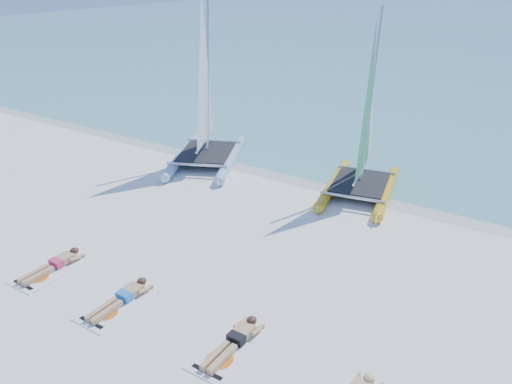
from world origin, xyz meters
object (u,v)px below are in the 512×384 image
towel_b (117,305)px  towel_c (230,349)px  catamaran_blue (205,111)px  sunbather_a (55,264)px  catamaran_yellow (366,134)px  sunbather_b (123,297)px  towel_a (49,271)px  sunbather_c (235,340)px

towel_b → towel_c: 3.04m
catamaran_blue → towel_c: (7.03, -8.27, -2.03)m
sunbather_a → towel_b: sunbather_a is taller
catamaran_blue → towel_c: bearing=-74.3°
catamaran_yellow → sunbather_a: catamaran_yellow is taller
sunbather_a → sunbather_b: (2.53, -0.05, 0.00)m
sunbather_a → towel_b: (2.53, -0.25, -0.11)m
sunbather_b → towel_a: bearing=-176.9°
catamaran_blue → sunbather_a: 8.59m
catamaran_yellow → towel_c: 9.39m
catamaran_blue → sunbather_b: size_ratio=3.95×
catamaran_yellow → sunbather_b: catamaran_yellow is taller
catamaran_yellow → towel_c: (0.84, -9.15, -1.95)m
towel_b → sunbather_c: size_ratio=1.07×
catamaran_yellow → sunbather_b: (-2.19, -9.17, -1.84)m
sunbather_b → towel_c: size_ratio=0.93×
sunbather_a → sunbather_b: same height
sunbather_a → towel_b: size_ratio=0.93×
catamaran_yellow → sunbather_b: 9.61m
catamaran_blue → towel_b: bearing=-89.4°
sunbather_c → sunbather_a: bearing=-178.3°
towel_b → sunbather_b: 0.22m
catamaran_blue → sunbather_b: (4.00, -8.30, -1.92)m
sunbather_c → catamaran_yellow: bearing=95.3°
catamaran_yellow → towel_a: size_ratio=3.36×
towel_c → sunbather_c: (-0.00, 0.19, 0.11)m
catamaran_blue → sunbather_b: 9.41m
catamaran_yellow → sunbather_a: (-4.72, -9.12, -1.84)m
catamaran_blue → sunbather_a: size_ratio=3.95×
towel_a → towel_b: size_ratio=1.00×
towel_a → sunbather_b: 2.53m
sunbather_c → sunbather_b: bearing=-175.8°
towel_a → sunbather_b: sunbather_b is taller
sunbather_a → sunbather_c: (5.56, 0.17, 0.00)m
catamaran_blue → towel_a: catamaran_blue is taller
towel_a → towel_b: 2.53m
towel_a → sunbather_c: size_ratio=1.07×
catamaran_blue → catamaran_yellow: 6.25m
towel_b → towel_c: size_ratio=1.00×
sunbather_c → towel_a: bearing=-176.3°
towel_c → catamaran_blue: bearing=130.3°
towel_c → sunbather_c: 0.22m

